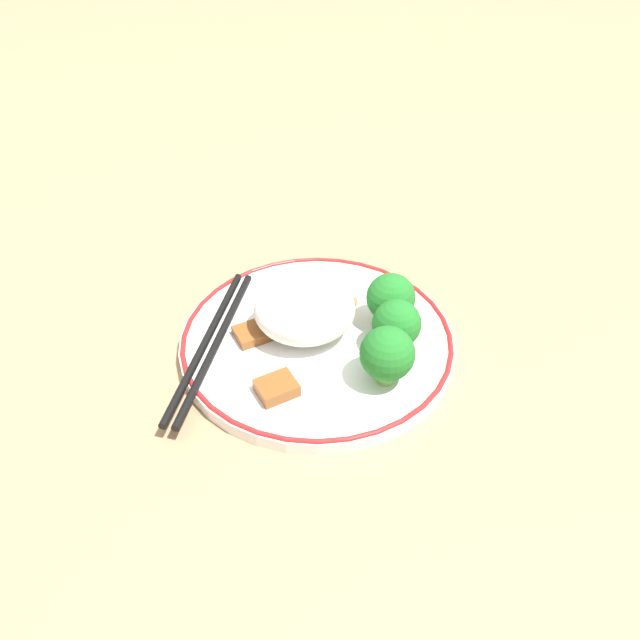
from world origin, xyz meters
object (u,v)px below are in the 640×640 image
(broccoli_back_center, at_px, (400,324))
(broccoli_back_right, at_px, (394,298))
(plate, at_px, (320,340))
(chopsticks, at_px, (214,342))
(broccoli_back_left, at_px, (391,354))

(broccoli_back_center, relative_size, broccoli_back_right, 0.95)
(plate, relative_size, chopsticks, 1.25)
(broccoli_back_center, distance_m, chopsticks, 0.17)
(chopsticks, bearing_deg, broccoli_back_center, 88.43)
(broccoli_back_left, relative_size, broccoli_back_right, 1.02)
(broccoli_back_left, relative_size, broccoli_back_center, 1.07)
(plate, distance_m, broccoli_back_right, 0.08)
(plate, bearing_deg, broccoli_back_left, 45.63)
(broccoli_back_center, height_order, broccoli_back_right, broccoli_back_right)
(broccoli_back_left, bearing_deg, plate, -134.37)
(chopsticks, bearing_deg, plate, 97.04)
(broccoli_back_right, xyz_separation_m, chopsticks, (0.03, -0.17, -0.03))
(plate, distance_m, chopsticks, 0.10)
(plate, xyz_separation_m, broccoli_back_center, (0.02, 0.07, 0.03))
(chopsticks, bearing_deg, broccoli_back_left, 73.77)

